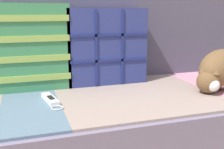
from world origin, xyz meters
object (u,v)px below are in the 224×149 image
Objects in this scene: throw_pillow_quilted at (105,46)px; game_remote_far at (51,100)px; couch at (84,133)px; sleeping_cat at (221,70)px; throw_pillow_striped at (17,48)px.

throw_pillow_quilted reaches higher than game_remote_far.
couch is 0.44m from throw_pillow_quilted.
sleeping_cat is (0.48, -0.28, -0.10)m from throw_pillow_quilted.
throw_pillow_striped is 0.95m from sleeping_cat.
sleeping_cat reaches higher than game_remote_far.
couch is at bearing 21.27° from game_remote_far.
couch is 5.39× the size of throw_pillow_quilted.
sleeping_cat is at bearing -30.15° from throw_pillow_quilted.
throw_pillow_quilted is at bearing 48.26° from couch.
throw_pillow_striped is at bearing 145.94° from couch.
throw_pillow_quilted reaches higher than couch.
throw_pillow_striped is (-0.26, 0.18, 0.38)m from couch.
game_remote_far is at bearing -63.40° from throw_pillow_striped.
throw_pillow_quilted is 1.96× the size of game_remote_far.
couch is at bearing 171.03° from sleeping_cat.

